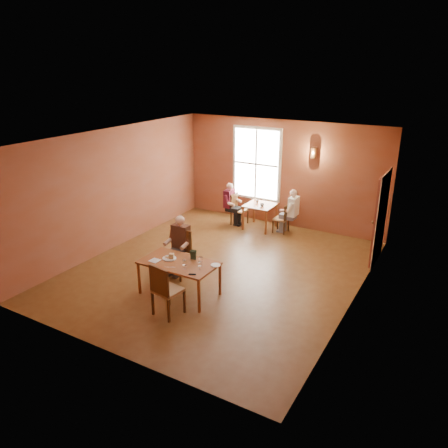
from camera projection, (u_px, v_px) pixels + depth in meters
The scene contains 30 objects.
ground at pixel (220, 270), 9.98m from camera, with size 6.00×7.00×0.01m, color brown.
wall_back at pixel (282, 174), 12.30m from camera, with size 6.00×0.04×3.00m, color brown.
wall_front at pixel (102, 270), 6.62m from camera, with size 6.00×0.04×3.00m, color brown.
wall_left at pixel (116, 189), 10.86m from camera, with size 0.04×7.00×3.00m, color brown.
wall_right at pixel (359, 233), 8.05m from camera, with size 0.04×7.00×3.00m, color brown.
ceiling at pixel (219, 138), 8.94m from camera, with size 6.00×7.00×0.04m, color white.
window at pixel (256, 164), 12.56m from camera, with size 1.36×0.10×1.96m, color white.
door at pixel (379, 219), 10.11m from camera, with size 0.12×1.04×2.10m, color maroon.
wall_sconce at pixel (314, 153), 11.55m from camera, with size 0.16×0.16×0.28m, color brown.
main_table at pixel (179, 278), 8.82m from camera, with size 1.53×0.86×0.72m, color brown, non-canonical shape.
chair_diner_main at pixel (178, 254), 9.53m from camera, with size 0.45×0.45×1.03m, color #451E0F, non-canonical shape.
diner_main at pixel (177, 250), 9.46m from camera, with size 0.51×0.51×1.28m, color black, non-canonical shape.
chair_empty at pixel (168, 289), 8.06m from camera, with size 0.46×0.46×1.04m, color #5B3515, non-canonical shape.
plate_food at pixel (169, 258), 8.84m from camera, with size 0.28×0.28×0.04m, color white.
sandwich at pixel (172, 257), 8.80m from camera, with size 0.09×0.08×0.11m, color #D9B170.
goblet_a at pixel (201, 261), 8.51m from camera, with size 0.08×0.08×0.19m, color white, non-canonical shape.
goblet_b at pixel (200, 265), 8.33m from camera, with size 0.08×0.08×0.19m, color white, non-canonical shape.
goblet_c at pixel (185, 264), 8.37m from camera, with size 0.08×0.08×0.20m, color white, non-canonical shape.
menu_stand at pixel (193, 255), 8.78m from camera, with size 0.12×0.06×0.20m, color #213929.
knife at pixel (170, 267), 8.47m from camera, with size 0.21×0.02×0.00m, color silver.
napkin at pixel (155, 260), 8.76m from camera, with size 0.19×0.19×0.01m, color white.
side_plate at pixel (216, 265), 8.55m from camera, with size 0.19×0.19×0.01m, color white.
sunglasses at pixel (192, 274), 8.18m from camera, with size 0.14×0.04×0.02m, color black.
second_table at pixel (260, 216), 12.36m from camera, with size 0.79×0.79×0.70m, color brown, non-canonical shape.
chair_diner_white at pixel (281, 218), 12.04m from camera, with size 0.37×0.37×0.83m, color brown, non-canonical shape.
diner_white at pixel (282, 212), 11.96m from camera, with size 0.48×0.48×1.21m, color silver, non-canonical shape.
chair_diner_maroon at pixel (240, 209), 12.63m from camera, with size 0.40×0.40×0.90m, color #602D15, non-canonical shape.
diner_maroon at pixel (239, 205), 12.60m from camera, with size 0.47×0.47×1.18m, color #5A1B23, non-canonical shape.
cup_a at pixel (262, 205), 12.08m from camera, with size 0.11×0.11×0.09m, color silver.
cup_b at pixel (257, 201), 12.39m from camera, with size 0.09×0.09×0.08m, color white.
Camera 1 is at (4.58, -7.74, 4.46)m, focal length 35.00 mm.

